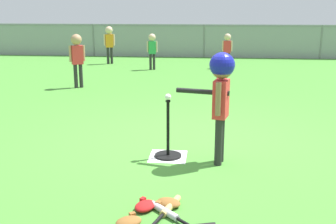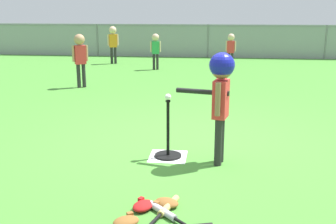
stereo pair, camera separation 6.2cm
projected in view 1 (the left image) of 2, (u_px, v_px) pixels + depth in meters
The scene contains 15 objects.
ground_plane at pixel (191, 143), 5.30m from camera, with size 60.00×60.00×0.00m, color #478C33.
home_plate at pixel (168, 156), 4.80m from camera, with size 0.44×0.44×0.01m, color white.
batting_tee at pixel (168, 148), 4.78m from camera, with size 0.32×0.32×0.69m.
baseball_on_tee at pixel (168, 97), 4.62m from camera, with size 0.07×0.07×0.07m, color white.
batter_child at pixel (221, 86), 4.39m from camera, with size 0.64×0.35×1.26m.
fielder_deep_right at pixel (227, 46), 11.66m from camera, with size 0.29×0.20×1.00m.
fielder_near_right at pixel (77, 54), 8.75m from camera, with size 0.31×0.24×1.17m.
fielder_deep_center at pixel (152, 47), 11.35m from camera, with size 0.30×0.20×1.01m.
fielder_deep_left at pixel (109, 40), 12.51m from camera, with size 0.33×0.23×1.16m.
spare_bat_silver at pixel (170, 214), 3.41m from camera, with size 0.53×0.52×0.06m.
spare_bat_wood at pixel (167, 209), 3.48m from camera, with size 0.27×0.67×0.06m.
glove_by_plate at pixel (145, 206), 3.54m from camera, with size 0.24×0.27×0.07m.
glove_near_bats at pixel (129, 222), 3.28m from camera, with size 0.27×0.26×0.07m.
glove_tossed_aside at pixel (168, 203), 3.59m from camera, with size 0.26×0.22×0.07m.
outfield_fence at pixel (204, 40), 14.19m from camera, with size 16.06×0.06×1.15m.
Camera 1 is at (0.23, -5.03, 1.72)m, focal length 43.09 mm.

